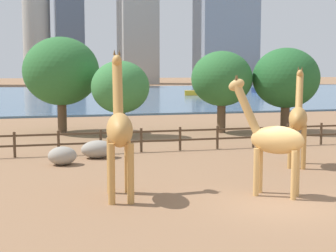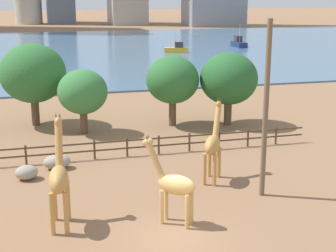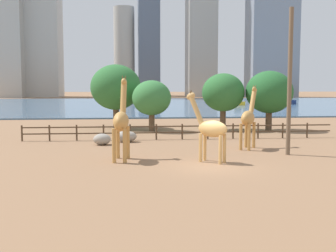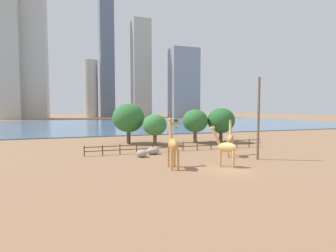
{
  "view_description": "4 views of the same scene",
  "coord_description": "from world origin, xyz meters",
  "px_view_note": "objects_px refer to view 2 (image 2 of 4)",
  "views": [
    {
      "loc": [
        -7.82,
        -14.83,
        4.39
      ],
      "look_at": [
        -1.2,
        9.77,
        1.63
      ],
      "focal_mm": 55.0,
      "sensor_mm": 36.0,
      "label": 1
    },
    {
      "loc": [
        -5.83,
        -20.41,
        10.79
      ],
      "look_at": [
        2.28,
        9.64,
        2.57
      ],
      "focal_mm": 55.0,
      "sensor_mm": 36.0,
      "label": 2
    },
    {
      "loc": [
        -4.59,
        -22.79,
        4.5
      ],
      "look_at": [
        -1.33,
        9.89,
        1.34
      ],
      "focal_mm": 45.0,
      "sensor_mm": 36.0,
      "label": 3
    },
    {
      "loc": [
        -13.63,
        -21.45,
        5.86
      ],
      "look_at": [
        1.09,
        21.32,
        2.86
      ],
      "focal_mm": 28.0,
      "sensor_mm": 36.0,
      "label": 4
    }
  ],
  "objects_px": {
    "tree_center_broad": "(173,80)",
    "tree_left_small": "(229,79)",
    "giraffe_young": "(173,184)",
    "utility_pole": "(266,110)",
    "tree_right_tall": "(33,73)",
    "boat_sailboat": "(239,43)",
    "boulder_by_pole": "(27,172)",
    "giraffe_companion": "(59,178)",
    "boat_ferry": "(177,49)",
    "boulder_near_fence": "(57,162)",
    "tree_left_large": "(83,92)",
    "giraffe_tall": "(213,144)"
  },
  "relations": [
    {
      "from": "giraffe_companion",
      "to": "giraffe_young",
      "type": "bearing_deg",
      "value": -95.85
    },
    {
      "from": "giraffe_young",
      "to": "boat_ferry",
      "type": "bearing_deg",
      "value": -66.15
    },
    {
      "from": "boat_sailboat",
      "to": "tree_left_small",
      "type": "bearing_deg",
      "value": -21.61
    },
    {
      "from": "tree_right_tall",
      "to": "giraffe_companion",
      "type": "bearing_deg",
      "value": -87.75
    },
    {
      "from": "tree_center_broad",
      "to": "boat_sailboat",
      "type": "relative_size",
      "value": 1.19
    },
    {
      "from": "boulder_near_fence",
      "to": "tree_center_broad",
      "type": "xyz_separation_m",
      "value": [
        9.81,
        8.36,
        3.34
      ]
    },
    {
      "from": "giraffe_tall",
      "to": "tree_right_tall",
      "type": "relative_size",
      "value": 0.68
    },
    {
      "from": "giraffe_young",
      "to": "boat_sailboat",
      "type": "distance_m",
      "value": 78.83
    },
    {
      "from": "tree_right_tall",
      "to": "tree_left_small",
      "type": "relative_size",
      "value": 1.13
    },
    {
      "from": "giraffe_tall",
      "to": "tree_left_small",
      "type": "relative_size",
      "value": 0.77
    },
    {
      "from": "boat_sailboat",
      "to": "tree_right_tall",
      "type": "bearing_deg",
      "value": -35.75
    },
    {
      "from": "giraffe_young",
      "to": "tree_center_broad",
      "type": "height_order",
      "value": "tree_center_broad"
    },
    {
      "from": "giraffe_tall",
      "to": "boulder_by_pole",
      "type": "height_order",
      "value": "giraffe_tall"
    },
    {
      "from": "giraffe_tall",
      "to": "tree_left_large",
      "type": "distance_m",
      "value": 13.69
    },
    {
      "from": "boulder_by_pole",
      "to": "tree_left_large",
      "type": "height_order",
      "value": "tree_left_large"
    },
    {
      "from": "tree_right_tall",
      "to": "giraffe_tall",
      "type": "bearing_deg",
      "value": -58.32
    },
    {
      "from": "giraffe_companion",
      "to": "boat_ferry",
      "type": "xyz_separation_m",
      "value": [
        24.3,
        64.75,
        -1.57
      ]
    },
    {
      "from": "utility_pole",
      "to": "boat_sailboat",
      "type": "distance_m",
      "value": 74.75
    },
    {
      "from": "giraffe_young",
      "to": "giraffe_companion",
      "type": "bearing_deg",
      "value": 27.07
    },
    {
      "from": "utility_pole",
      "to": "tree_left_small",
      "type": "distance_m",
      "value": 15.26
    },
    {
      "from": "giraffe_young",
      "to": "boat_sailboat",
      "type": "height_order",
      "value": "boat_sailboat"
    },
    {
      "from": "tree_left_small",
      "to": "boat_ferry",
      "type": "xyz_separation_m",
      "value": [
        9.71,
        49.06,
        -3.01
      ]
    },
    {
      "from": "tree_left_small",
      "to": "tree_right_tall",
      "type": "bearing_deg",
      "value": 165.7
    },
    {
      "from": "boulder_by_pole",
      "to": "tree_left_small",
      "type": "distance_m",
      "value": 18.77
    },
    {
      "from": "boulder_near_fence",
      "to": "boat_sailboat",
      "type": "xyz_separation_m",
      "value": [
        38.12,
        62.11,
        0.48
      ]
    },
    {
      "from": "tree_center_broad",
      "to": "boat_sailboat",
      "type": "xyz_separation_m",
      "value": [
        28.31,
        53.74,
        -2.86
      ]
    },
    {
      "from": "giraffe_companion",
      "to": "boat_ferry",
      "type": "relative_size",
      "value": 1.18
    },
    {
      "from": "giraffe_tall",
      "to": "tree_left_small",
      "type": "distance_m",
      "value": 13.23
    },
    {
      "from": "tree_center_broad",
      "to": "tree_left_small",
      "type": "distance_m",
      "value": 4.59
    },
    {
      "from": "boulder_near_fence",
      "to": "boat_ferry",
      "type": "height_order",
      "value": "boat_ferry"
    },
    {
      "from": "boulder_near_fence",
      "to": "boat_sailboat",
      "type": "relative_size",
      "value": 0.34
    },
    {
      "from": "tree_right_tall",
      "to": "tree_left_small",
      "type": "height_order",
      "value": "tree_right_tall"
    },
    {
      "from": "boulder_near_fence",
      "to": "boulder_by_pole",
      "type": "xyz_separation_m",
      "value": [
        -1.84,
        -1.45,
        -0.02
      ]
    },
    {
      "from": "giraffe_companion",
      "to": "tree_right_tall",
      "type": "bearing_deg",
      "value": 9.35
    },
    {
      "from": "tree_center_broad",
      "to": "boulder_by_pole",
      "type": "bearing_deg",
      "value": -139.88
    },
    {
      "from": "giraffe_companion",
      "to": "tree_center_broad",
      "type": "xyz_separation_m",
      "value": [
        10.09,
        16.55,
        1.39
      ]
    },
    {
      "from": "giraffe_tall",
      "to": "tree_right_tall",
      "type": "xyz_separation_m",
      "value": [
        -9.74,
        15.78,
        2.11
      ]
    },
    {
      "from": "giraffe_young",
      "to": "boulder_by_pole",
      "type": "distance_m",
      "value": 10.53
    },
    {
      "from": "tree_left_large",
      "to": "tree_right_tall",
      "type": "relative_size",
      "value": 0.75
    },
    {
      "from": "boulder_by_pole",
      "to": "tree_right_tall",
      "type": "distance_m",
      "value": 13.45
    },
    {
      "from": "giraffe_companion",
      "to": "boulder_near_fence",
      "type": "bearing_deg",
      "value": 5.14
    },
    {
      "from": "giraffe_companion",
      "to": "utility_pole",
      "type": "xyz_separation_m",
      "value": [
        10.78,
        0.94,
        2.33
      ]
    },
    {
      "from": "boulder_near_fence",
      "to": "tree_right_tall",
      "type": "xyz_separation_m",
      "value": [
        -1.05,
        11.41,
        3.86
      ]
    },
    {
      "from": "utility_pole",
      "to": "tree_right_tall",
      "type": "relative_size",
      "value": 1.41
    },
    {
      "from": "tree_right_tall",
      "to": "tree_left_small",
      "type": "xyz_separation_m",
      "value": [
        15.36,
        -3.91,
        -0.48
      ]
    },
    {
      "from": "giraffe_young",
      "to": "tree_left_large",
      "type": "height_order",
      "value": "tree_left_large"
    },
    {
      "from": "giraffe_tall",
      "to": "boulder_near_fence",
      "type": "bearing_deg",
      "value": 93.86
    },
    {
      "from": "tree_center_broad",
      "to": "tree_left_small",
      "type": "xyz_separation_m",
      "value": [
        4.51,
        -0.87,
        0.05
      ]
    },
    {
      "from": "giraffe_tall",
      "to": "boat_ferry",
      "type": "bearing_deg",
      "value": 16.42
    },
    {
      "from": "utility_pole",
      "to": "tree_center_broad",
      "type": "distance_m",
      "value": 15.66
    }
  ]
}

